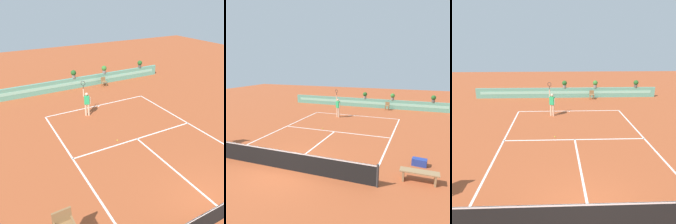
# 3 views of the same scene
# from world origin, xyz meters

# --- Properties ---
(ground_plane) EXTENTS (60.00, 60.00, 0.00)m
(ground_plane) POSITION_xyz_m (0.00, 6.00, 0.00)
(ground_plane) COLOR #A84C28
(court_lines) EXTENTS (8.32, 11.94, 0.01)m
(court_lines) POSITION_xyz_m (0.00, 6.72, 0.00)
(court_lines) COLOR white
(court_lines) RESTS_ON ground
(net) EXTENTS (8.92, 0.10, 1.00)m
(net) POSITION_xyz_m (0.00, 0.00, 0.51)
(net) COLOR #333333
(net) RESTS_ON ground
(back_wall_barrier) EXTENTS (18.00, 0.21, 1.00)m
(back_wall_barrier) POSITION_xyz_m (0.00, 16.39, 0.50)
(back_wall_barrier) COLOR #60A88E
(back_wall_barrier) RESTS_ON ground
(ball_kid_chair) EXTENTS (0.44, 0.44, 0.85)m
(ball_kid_chair) POSITION_xyz_m (2.45, 15.66, 0.48)
(ball_kid_chair) COLOR olive
(ball_kid_chair) RESTS_ON ground
(bench_courtside) EXTENTS (1.60, 0.44, 0.51)m
(bench_courtside) POSITION_xyz_m (5.99, 1.01, 0.38)
(bench_courtside) COLOR #99754C
(bench_courtside) RESTS_ON ground
(gear_bag) EXTENTS (0.73, 0.43, 0.36)m
(gear_bag) POSITION_xyz_m (5.98, 2.69, 0.18)
(gear_bag) COLOR navy
(gear_bag) RESTS_ON ground
(tennis_player) EXTENTS (0.56, 0.36, 2.58)m
(tennis_player) POSITION_xyz_m (-1.37, 10.73, 1.05)
(tennis_player) COLOR beige
(tennis_player) RESTS_ON ground
(tennis_ball_near_baseline) EXTENTS (0.07, 0.07, 0.07)m
(tennis_ball_near_baseline) POSITION_xyz_m (-1.16, 6.79, 0.03)
(tennis_ball_near_baseline) COLOR #CCE033
(tennis_ball_near_baseline) RESTS_ON ground
(potted_plant_far_right) EXTENTS (0.48, 0.48, 0.72)m
(potted_plant_far_right) POSITION_xyz_m (7.00, 16.39, 1.41)
(potted_plant_far_right) COLOR #514C47
(potted_plant_far_right) RESTS_ON back_wall_barrier
(potted_plant_centre) EXTENTS (0.48, 0.48, 0.72)m
(potted_plant_centre) POSITION_xyz_m (-0.21, 16.39, 1.41)
(potted_plant_centre) COLOR gray
(potted_plant_centre) RESTS_ON back_wall_barrier
(potted_plant_right) EXTENTS (0.48, 0.48, 0.72)m
(potted_plant_right) POSITION_xyz_m (2.88, 16.39, 1.41)
(potted_plant_right) COLOR gray
(potted_plant_right) RESTS_ON back_wall_barrier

